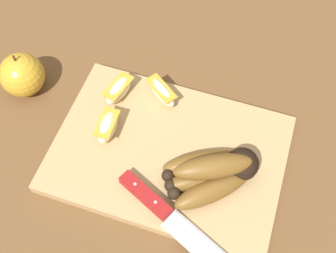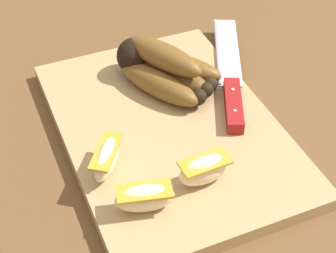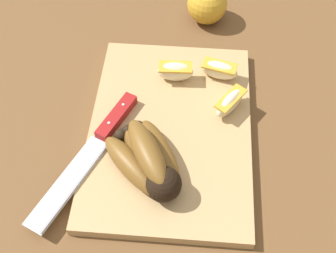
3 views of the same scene
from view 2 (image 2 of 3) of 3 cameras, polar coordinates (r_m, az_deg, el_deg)
name	(u,v)px [view 2 (image 2 of 3)]	position (r m, az deg, el deg)	size (l,w,h in m)	color
ground_plane	(154,135)	(0.74, -1.50, -0.93)	(6.00, 6.00, 0.00)	brown
cutting_board	(169,129)	(0.73, 0.06, -0.31)	(0.39, 0.27, 0.02)	tan
banana_bunch	(163,69)	(0.78, -0.55, 6.10)	(0.16, 0.15, 0.07)	black
chefs_knife	(231,85)	(0.78, 6.61, 4.38)	(0.27, 0.14, 0.02)	silver
apple_wedge_near	(107,158)	(0.66, -6.43, -3.28)	(0.07, 0.06, 0.04)	beige
apple_wedge_middle	(145,198)	(0.61, -2.46, -7.47)	(0.04, 0.07, 0.04)	beige
apple_wedge_far	(205,169)	(0.64, 3.87, -4.52)	(0.03, 0.07, 0.04)	beige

